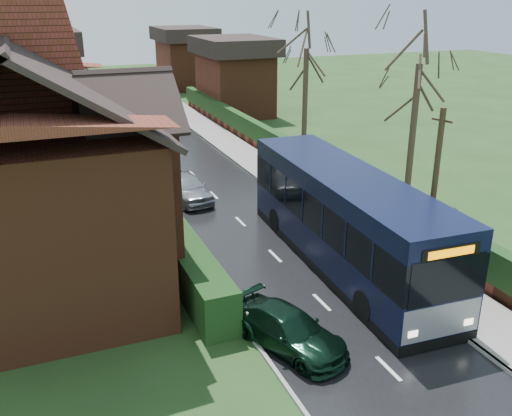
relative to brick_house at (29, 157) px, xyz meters
name	(u,v)px	position (x,y,z in m)	size (l,w,h in m)	color
ground	(297,278)	(8.73, -4.78, -4.38)	(140.00, 140.00, 0.00)	#2B4F21
road	(214,195)	(8.73, 5.22, -4.37)	(6.00, 100.00, 0.02)	black
pavement	(287,185)	(12.98, 5.22, -4.31)	(2.50, 100.00, 0.14)	slate
kerb_right	(267,187)	(11.78, 5.22, -4.31)	(0.12, 100.00, 0.14)	gray
kerb_left	(157,202)	(5.68, 5.22, -4.33)	(0.12, 100.00, 0.10)	gray
front_hedge	(163,226)	(4.83, 0.22, -3.58)	(1.20, 16.00, 1.60)	#1A3313
picket_fence	(180,231)	(5.58, 0.22, -3.93)	(0.10, 16.00, 0.90)	gray
right_wall_hedge	(312,165)	(14.53, 5.22, -3.36)	(0.60, 50.00, 1.80)	brown
brick_house	(29,157)	(0.00, 0.00, 0.00)	(9.30, 14.60, 10.30)	brown
bus	(346,221)	(10.93, -4.45, -2.52)	(3.37, 12.44, 3.74)	black
car_silver	(187,187)	(7.23, 5.07, -3.67)	(1.66, 4.12, 1.41)	#A9AAAE
car_green	(289,330)	(6.57, -8.68, -3.79)	(1.64, 4.04, 1.17)	black
car_distant	(134,89)	(10.73, 38.05, -3.73)	(1.38, 3.95, 1.30)	black
bus_stop_sign	(380,219)	(12.34, -4.69, -2.55)	(0.08, 0.42, 2.76)	slate
telegraph_pole	(434,193)	(13.53, -6.16, -1.17)	(0.30, 0.80, 6.33)	#2F2414
tree_right_near	(421,53)	(17.73, 0.83, 2.99)	(4.57, 4.57, 9.86)	#3C2D23
tree_right_far	(307,41)	(17.73, 12.65, 2.69)	(4.90, 4.90, 9.46)	#3A2C22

